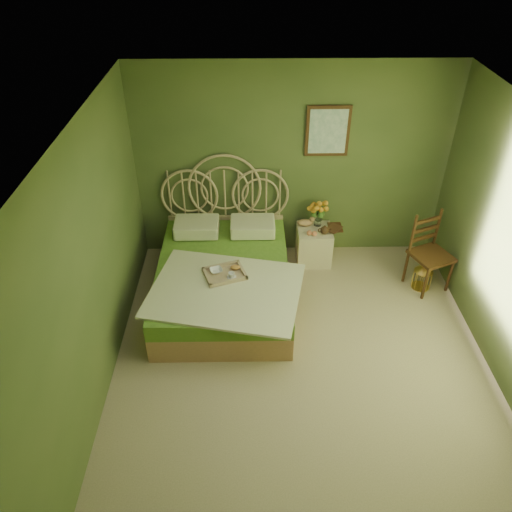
{
  "coord_description": "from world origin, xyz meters",
  "views": [
    {
      "loc": [
        -0.55,
        -3.59,
        4.08
      ],
      "look_at": [
        -0.48,
        1.0,
        0.76
      ],
      "focal_mm": 35.0,
      "sensor_mm": 36.0,
      "label": 1
    }
  ],
  "objects_px": {
    "birdcage": "(422,276)",
    "bed": "(224,276)",
    "nightstand": "(315,238)",
    "chair": "(431,247)"
  },
  "relations": [
    {
      "from": "birdcage",
      "to": "chair",
      "type": "bearing_deg",
      "value": 61.7
    },
    {
      "from": "bed",
      "to": "nightstand",
      "type": "bearing_deg",
      "value": 32.74
    },
    {
      "from": "bed",
      "to": "nightstand",
      "type": "distance_m",
      "value": 1.42
    },
    {
      "from": "bed",
      "to": "nightstand",
      "type": "height_order",
      "value": "bed"
    },
    {
      "from": "bed",
      "to": "birdcage",
      "type": "distance_m",
      "value": 2.52
    },
    {
      "from": "nightstand",
      "to": "chair",
      "type": "distance_m",
      "value": 1.48
    },
    {
      "from": "bed",
      "to": "birdcage",
      "type": "xyz_separation_m",
      "value": [
        2.51,
        0.14,
        -0.15
      ]
    },
    {
      "from": "nightstand",
      "to": "birdcage",
      "type": "xyz_separation_m",
      "value": [
        1.31,
        -0.63,
        -0.17
      ]
    },
    {
      "from": "birdcage",
      "to": "bed",
      "type": "bearing_deg",
      "value": -176.76
    },
    {
      "from": "nightstand",
      "to": "birdcage",
      "type": "bearing_deg",
      "value": -25.47
    }
  ]
}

